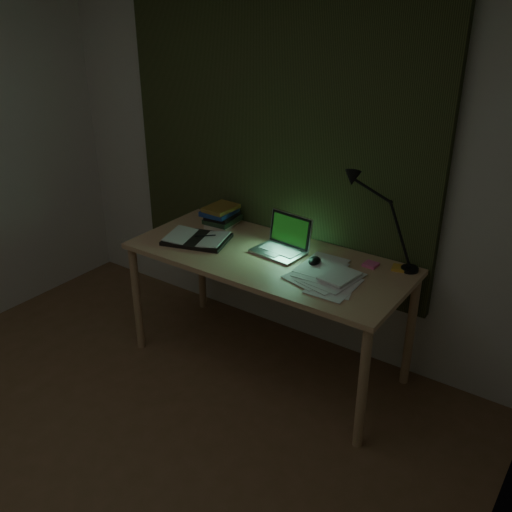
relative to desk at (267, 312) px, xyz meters
The scene contains 13 objects.
floor 1.61m from the desk, 98.70° to the right, with size 3.50×4.00×0.00m, color brown.
wall_back 1.00m from the desk, 117.75° to the left, with size 3.50×0.00×2.50m, color beige.
wall_right 2.33m from the desk, 45.68° to the right, with size 0.00×4.00×2.50m, color beige.
curtain 1.16m from the desk, 120.00° to the left, with size 2.20×0.06×2.00m, color #262D16.
desk is the anchor object (origin of this frame).
laptop 0.50m from the desk, 64.79° to the left, with size 0.30×0.34×0.22m, color silver, non-canonical shape.
open_textbook 0.64m from the desk, behind, with size 0.39×0.28×0.03m, color silver, non-canonical shape.
book_stack 0.73m from the desk, 157.14° to the left, with size 0.18×0.22×0.15m, color silver, non-canonical shape.
loose_papers 0.59m from the desk, ahead, with size 0.36×0.38×0.02m, color white, non-canonical shape.
mouse 0.50m from the desk, 12.99° to the left, with size 0.07×0.11×0.04m, color black.
sticky_yellow 0.86m from the desk, 21.49° to the left, with size 0.08×0.08×0.02m, color gold.
sticky_pink 0.72m from the desk, 22.28° to the left, with size 0.08×0.08×0.02m, color pink.
desk_lamp 1.05m from the desk, 21.25° to the left, with size 0.36×0.28×0.53m, color black, non-canonical shape.
Camera 1 is at (1.92, -0.99, 2.23)m, focal length 40.00 mm.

